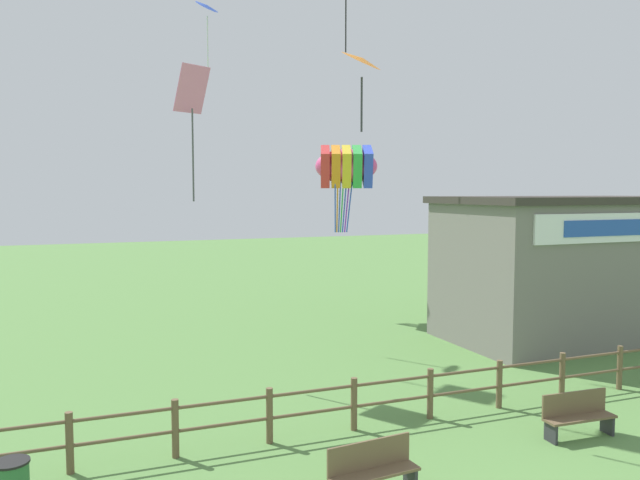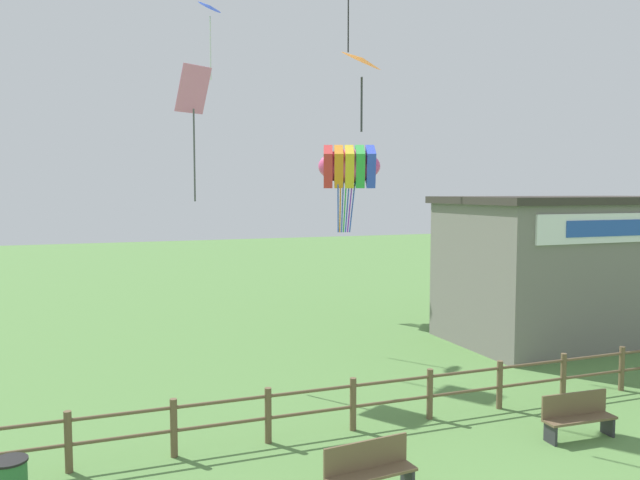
{
  "view_description": "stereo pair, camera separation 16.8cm",
  "coord_description": "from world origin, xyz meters",
  "px_view_note": "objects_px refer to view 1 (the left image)",
  "views": [
    {
      "loc": [
        -5.47,
        -5.58,
        5.14
      ],
      "look_at": [
        0.0,
        8.33,
        3.97
      ],
      "focal_mm": 35.0,
      "sensor_mm": 36.0,
      "label": 1
    },
    {
      "loc": [
        -5.32,
        -5.64,
        5.14
      ],
      "look_at": [
        0.0,
        8.33,
        3.97
      ],
      "focal_mm": 35.0,
      "sensor_mm": 36.0,
      "label": 2
    }
  ],
  "objects_px": {
    "kite_orange_delta": "(362,61)",
    "kite_blue_delta": "(207,10)",
    "park_bench_by_building": "(577,414)",
    "park_bench_near_fence": "(372,468)",
    "seaside_building": "(569,267)",
    "kite_pink_diamond": "(192,102)",
    "kite_rainbow_parafoil": "(346,166)"
  },
  "relations": [
    {
      "from": "kite_orange_delta",
      "to": "park_bench_by_building",
      "type": "bearing_deg",
      "value": -46.63
    },
    {
      "from": "kite_rainbow_parafoil",
      "to": "kite_blue_delta",
      "type": "xyz_separation_m",
      "value": [
        -5.74,
        -0.46,
        5.54
      ]
    },
    {
      "from": "seaside_building",
      "to": "kite_blue_delta",
      "type": "bearing_deg",
      "value": 151.54
    },
    {
      "from": "seaside_building",
      "to": "park_bench_by_building",
      "type": "relative_size",
      "value": 5.38
    },
    {
      "from": "park_bench_near_fence",
      "to": "kite_rainbow_parafoil",
      "type": "distance_m",
      "value": 16.55
    },
    {
      "from": "seaside_building",
      "to": "kite_pink_diamond",
      "type": "distance_m",
      "value": 13.87
    },
    {
      "from": "seaside_building",
      "to": "park_bench_near_fence",
      "type": "xyz_separation_m",
      "value": [
        -11.45,
        -7.8,
        -2.01
      ]
    },
    {
      "from": "seaside_building",
      "to": "kite_orange_delta",
      "type": "height_order",
      "value": "kite_orange_delta"
    },
    {
      "from": "park_bench_near_fence",
      "to": "kite_orange_delta",
      "type": "bearing_deg",
      "value": 67.4
    },
    {
      "from": "park_bench_near_fence",
      "to": "kite_orange_delta",
      "type": "distance_m",
      "value": 8.99
    },
    {
      "from": "park_bench_by_building",
      "to": "kite_blue_delta",
      "type": "distance_m",
      "value": 18.03
    },
    {
      "from": "kite_rainbow_parafoil",
      "to": "kite_pink_diamond",
      "type": "xyz_separation_m",
      "value": [
        -7.28,
        -5.81,
        1.46
      ]
    },
    {
      "from": "seaside_building",
      "to": "kite_blue_delta",
      "type": "distance_m",
      "value": 15.83
    },
    {
      "from": "park_bench_near_fence",
      "to": "park_bench_by_building",
      "type": "bearing_deg",
      "value": 8.22
    },
    {
      "from": "kite_rainbow_parafoil",
      "to": "kite_blue_delta",
      "type": "bearing_deg",
      "value": -175.43
    },
    {
      "from": "park_bench_near_fence",
      "to": "park_bench_by_building",
      "type": "height_order",
      "value": "same"
    },
    {
      "from": "seaside_building",
      "to": "park_bench_by_building",
      "type": "height_order",
      "value": "seaside_building"
    },
    {
      "from": "kite_pink_diamond",
      "to": "kite_blue_delta",
      "type": "distance_m",
      "value": 6.91
    },
    {
      "from": "seaside_building",
      "to": "kite_orange_delta",
      "type": "bearing_deg",
      "value": -160.08
    },
    {
      "from": "seaside_building",
      "to": "kite_orange_delta",
      "type": "distance_m",
      "value": 11.74
    },
    {
      "from": "kite_rainbow_parafoil",
      "to": "kite_pink_diamond",
      "type": "relative_size",
      "value": 0.96
    },
    {
      "from": "kite_orange_delta",
      "to": "kite_pink_diamond",
      "type": "bearing_deg",
      "value": 126.76
    },
    {
      "from": "seaside_building",
      "to": "kite_blue_delta",
      "type": "height_order",
      "value": "kite_blue_delta"
    },
    {
      "from": "kite_orange_delta",
      "to": "kite_blue_delta",
      "type": "distance_m",
      "value": 10.4
    },
    {
      "from": "seaside_building",
      "to": "kite_rainbow_parafoil",
      "type": "xyz_separation_m",
      "value": [
        -5.58,
        6.6,
        3.66
      ]
    },
    {
      "from": "seaside_building",
      "to": "park_bench_by_building",
      "type": "distance_m",
      "value": 9.67
    },
    {
      "from": "kite_pink_diamond",
      "to": "kite_blue_delta",
      "type": "relative_size",
      "value": 1.3
    },
    {
      "from": "park_bench_by_building",
      "to": "kite_pink_diamond",
      "type": "distance_m",
      "value": 12.46
    },
    {
      "from": "kite_orange_delta",
      "to": "kite_blue_delta",
      "type": "relative_size",
      "value": 0.67
    },
    {
      "from": "kite_pink_diamond",
      "to": "park_bench_near_fence",
      "type": "bearing_deg",
      "value": -80.66
    },
    {
      "from": "kite_pink_diamond",
      "to": "kite_rainbow_parafoil",
      "type": "bearing_deg",
      "value": 38.6
    },
    {
      "from": "seaside_building",
      "to": "park_bench_near_fence",
      "type": "distance_m",
      "value": 14.0
    }
  ]
}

